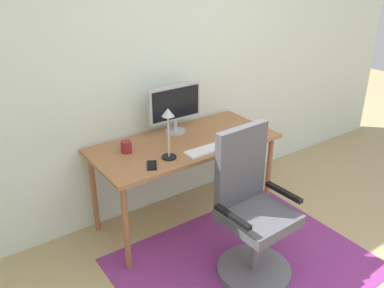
{
  "coord_description": "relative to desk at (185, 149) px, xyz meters",
  "views": [
    {
      "loc": [
        -1.77,
        -0.73,
        2.13
      ],
      "look_at": [
        -0.2,
        1.53,
        0.85
      ],
      "focal_mm": 38.2,
      "sensor_mm": 36.0,
      "label": 1
    }
  ],
  "objects": [
    {
      "name": "wall_back",
      "position": [
        0.1,
        0.42,
        0.62
      ],
      "size": [
        6.0,
        0.1,
        2.6
      ],
      "primitive_type": "cube",
      "color": "silver",
      "rests_on": "ground"
    },
    {
      "name": "area_rug",
      "position": [
        0.03,
        -0.76,
        -0.68
      ],
      "size": [
        1.81,
        1.41,
        0.01
      ],
      "primitive_type": "cube",
      "color": "#833178",
      "rests_on": "ground"
    },
    {
      "name": "desk",
      "position": [
        0.0,
        0.0,
        0.0
      ],
      "size": [
        1.52,
        0.7,
        0.75
      ],
      "color": "#A46C40",
      "rests_on": "ground"
    },
    {
      "name": "monitor",
      "position": [
        0.05,
        0.21,
        0.31
      ],
      "size": [
        0.49,
        0.18,
        0.41
      ],
      "color": "#B2B2B7",
      "rests_on": "desk"
    },
    {
      "name": "keyboard",
      "position": [
        0.08,
        -0.25,
        0.08
      ],
      "size": [
        0.43,
        0.13,
        0.02
      ],
      "primitive_type": "cube",
      "color": "white",
      "rests_on": "desk"
    },
    {
      "name": "computer_mouse",
      "position": [
        0.39,
        -0.21,
        0.09
      ],
      "size": [
        0.06,
        0.1,
        0.03
      ],
      "primitive_type": "ellipsoid",
      "color": "white",
      "rests_on": "desk"
    },
    {
      "name": "coffee_cup",
      "position": [
        -0.48,
        0.09,
        0.12
      ],
      "size": [
        0.08,
        0.08,
        0.09
      ],
      "primitive_type": "cylinder",
      "color": "maroon",
      "rests_on": "desk"
    },
    {
      "name": "cell_phone",
      "position": [
        -0.43,
        -0.22,
        0.08
      ],
      "size": [
        0.13,
        0.16,
        0.01
      ],
      "primitive_type": "cube",
      "rotation": [
        0.0,
        0.0,
        -0.5
      ],
      "color": "black",
      "rests_on": "desk"
    },
    {
      "name": "desk_lamp",
      "position": [
        -0.26,
        -0.18,
        0.33
      ],
      "size": [
        0.11,
        0.11,
        0.39
      ],
      "color": "black",
      "rests_on": "desk"
    },
    {
      "name": "office_chair",
      "position": [
        0.03,
        -0.8,
        -0.24
      ],
      "size": [
        0.55,
        0.54,
        1.1
      ],
      "rotation": [
        0.0,
        0.0,
        0.05
      ],
      "color": "slate",
      "rests_on": "ground"
    }
  ]
}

